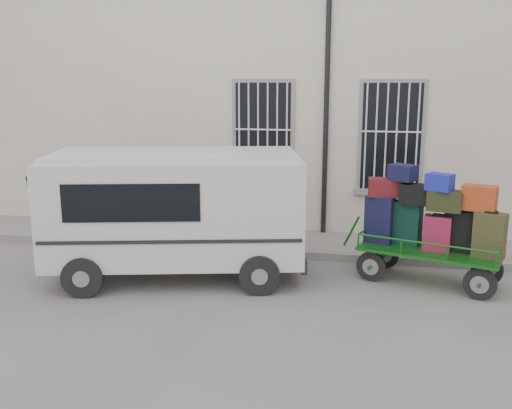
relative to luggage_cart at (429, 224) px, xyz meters
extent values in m
plane|color=slate|center=(-2.91, -0.53, -1.03)|extent=(80.00, 80.00, 0.00)
cube|color=beige|center=(-2.91, 4.97, 1.97)|extent=(24.00, 5.00, 6.00)
cylinder|color=black|center=(-1.96, 2.39, 1.77)|extent=(0.11, 0.11, 5.60)
cube|color=black|center=(-3.31, 2.45, 1.22)|extent=(1.20, 0.08, 2.20)
cube|color=gray|center=(-3.31, 2.43, 0.06)|extent=(1.45, 0.22, 0.12)
cube|color=black|center=(-0.61, 2.45, 1.22)|extent=(1.20, 0.08, 2.20)
cube|color=gray|center=(-0.61, 2.43, 0.06)|extent=(1.45, 0.22, 0.12)
cube|color=gray|center=(-2.91, 1.67, -0.96)|extent=(24.00, 1.70, 0.15)
cylinder|color=black|center=(-0.93, -0.13, -0.77)|extent=(0.51, 0.22, 0.52)
cylinder|color=gray|center=(-0.93, -0.13, -0.77)|extent=(0.30, 0.18, 0.29)
cylinder|color=black|center=(-0.68, 0.62, -0.77)|extent=(0.51, 0.22, 0.52)
cylinder|color=gray|center=(-0.68, 0.62, -0.77)|extent=(0.30, 0.18, 0.29)
cylinder|color=black|center=(0.76, -0.68, -0.77)|extent=(0.51, 0.22, 0.52)
cylinder|color=gray|center=(0.76, -0.68, -0.77)|extent=(0.30, 0.18, 0.29)
cylinder|color=black|center=(1.00, 0.07, -0.77)|extent=(0.51, 0.22, 0.52)
cylinder|color=gray|center=(1.00, 0.07, -0.77)|extent=(0.30, 0.18, 0.29)
cube|color=#166117|center=(0.04, -0.03, -0.46)|extent=(2.50, 1.71, 0.05)
cylinder|color=#166117|center=(-1.30, 0.41, -0.30)|extent=(0.30, 0.13, 0.58)
cube|color=black|center=(-0.81, 0.25, -0.02)|extent=(0.54, 0.43, 0.83)
cube|color=black|center=(-0.81, 0.25, 0.41)|extent=(0.22, 0.20, 0.03)
cube|color=#0D3025|center=(-0.36, 0.20, -0.06)|extent=(0.55, 0.42, 0.75)
cube|color=black|center=(-0.36, 0.20, 0.34)|extent=(0.23, 0.17, 0.03)
cube|color=maroon|center=(0.13, -0.07, -0.13)|extent=(0.49, 0.35, 0.60)
cube|color=black|center=(0.13, -0.07, 0.18)|extent=(0.21, 0.17, 0.03)
cube|color=black|center=(0.47, -0.06, -0.08)|extent=(0.49, 0.32, 0.70)
cube|color=black|center=(0.47, -0.06, 0.28)|extent=(0.21, 0.16, 0.03)
cube|color=#303018|center=(0.90, -0.35, -0.06)|extent=(0.54, 0.44, 0.75)
cube|color=black|center=(0.90, -0.35, 0.33)|extent=(0.22, 0.18, 0.03)
cube|color=#511810|center=(-0.76, 0.29, 0.55)|extent=(0.56, 0.37, 0.31)
cube|color=black|center=(-0.23, 0.07, 0.49)|extent=(0.59, 0.43, 0.34)
cube|color=#272C16|center=(0.21, -0.11, 0.43)|extent=(0.61, 0.44, 0.34)
cube|color=maroon|center=(0.73, -0.18, 0.52)|extent=(0.60, 0.48, 0.40)
cube|color=black|center=(-0.47, 0.17, 0.84)|extent=(0.53, 0.50, 0.27)
cube|color=navy|center=(0.11, -0.11, 0.74)|extent=(0.50, 0.46, 0.27)
cube|color=silver|center=(-4.28, -0.57, 0.22)|extent=(4.60, 2.79, 1.75)
cube|color=silver|center=(-4.28, -0.57, 1.13)|extent=(4.37, 2.60, 0.10)
cube|color=black|center=(-6.35, -1.06, 0.56)|extent=(0.55, 1.61, 0.73)
cube|color=black|center=(-4.64, -1.61, 0.51)|extent=(2.09, 0.53, 0.60)
cube|color=black|center=(-2.19, -0.08, 0.51)|extent=(0.35, 1.34, 0.54)
cube|color=black|center=(-2.20, -0.08, -0.61)|extent=(0.51, 1.78, 0.21)
cube|color=white|center=(-2.16, -0.07, -0.39)|extent=(0.12, 0.40, 0.12)
cylinder|color=black|center=(-5.45, -1.77, -0.70)|extent=(0.69, 0.36, 0.66)
cylinder|color=black|center=(-5.87, -0.03, -0.70)|extent=(0.69, 0.36, 0.66)
cylinder|color=black|center=(-2.70, -1.12, -0.70)|extent=(0.69, 0.36, 0.66)
cylinder|color=black|center=(-3.12, 0.62, -0.70)|extent=(0.69, 0.36, 0.66)
camera|label=1|loc=(-1.06, -9.70, 2.38)|focal=40.00mm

